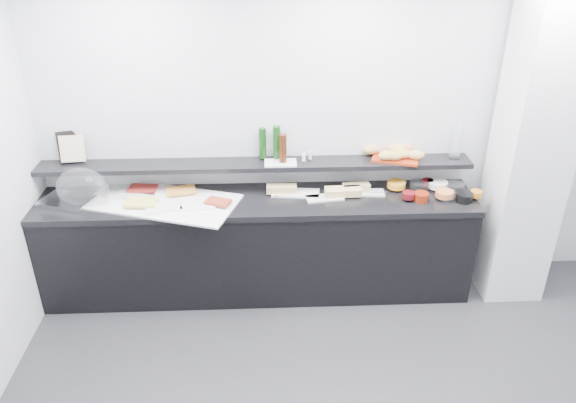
{
  "coord_description": "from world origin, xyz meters",
  "views": [
    {
      "loc": [
        -0.62,
        -2.4,
        3.03
      ],
      "look_at": [
        -0.45,
        1.45,
        1.0
      ],
      "focal_mm": 35.0,
      "sensor_mm": 36.0,
      "label": 1
    }
  ],
  "objects_px": {
    "condiment_tray": "(281,163)",
    "carafe": "(456,142)",
    "cloche_base": "(67,201)",
    "bread_tray": "(396,158)",
    "framed_print": "(70,147)",
    "sandwich_plate_mid": "(325,198)"
  },
  "relations": [
    {
      "from": "framed_print",
      "to": "cloche_base",
      "type": "bearing_deg",
      "value": -108.64
    },
    {
      "from": "bread_tray",
      "to": "carafe",
      "type": "xyz_separation_m",
      "value": [
        0.49,
        -0.02,
        0.14
      ]
    },
    {
      "from": "framed_print",
      "to": "carafe",
      "type": "relative_size",
      "value": 0.87
    },
    {
      "from": "condiment_tray",
      "to": "carafe",
      "type": "height_order",
      "value": "carafe"
    },
    {
      "from": "condiment_tray",
      "to": "bread_tray",
      "type": "relative_size",
      "value": 0.7
    },
    {
      "from": "framed_print",
      "to": "bread_tray",
      "type": "xyz_separation_m",
      "value": [
        2.71,
        -0.07,
        -0.12
      ]
    },
    {
      "from": "framed_print",
      "to": "bread_tray",
      "type": "distance_m",
      "value": 2.71
    },
    {
      "from": "cloche_base",
      "to": "carafe",
      "type": "bearing_deg",
      "value": 22.7
    },
    {
      "from": "sandwich_plate_mid",
      "to": "carafe",
      "type": "height_order",
      "value": "carafe"
    },
    {
      "from": "cloche_base",
      "to": "framed_print",
      "type": "relative_size",
      "value": 1.55
    },
    {
      "from": "condiment_tray",
      "to": "framed_print",
      "type": "bearing_deg",
      "value": 176.0
    },
    {
      "from": "cloche_base",
      "to": "bread_tray",
      "type": "bearing_deg",
      "value": 23.71
    },
    {
      "from": "condiment_tray",
      "to": "carafe",
      "type": "bearing_deg",
      "value": 1.72
    },
    {
      "from": "cloche_base",
      "to": "bread_tray",
      "type": "relative_size",
      "value": 1.07
    },
    {
      "from": "cloche_base",
      "to": "framed_print",
      "type": "xyz_separation_m",
      "value": [
        0.0,
        0.29,
        0.36
      ]
    },
    {
      "from": "sandwich_plate_mid",
      "to": "carafe",
      "type": "bearing_deg",
      "value": 2.57
    },
    {
      "from": "cloche_base",
      "to": "condiment_tray",
      "type": "height_order",
      "value": "condiment_tray"
    },
    {
      "from": "sandwich_plate_mid",
      "to": "framed_print",
      "type": "xyz_separation_m",
      "value": [
        -2.09,
        0.29,
        0.37
      ]
    },
    {
      "from": "cloche_base",
      "to": "condiment_tray",
      "type": "xyz_separation_m",
      "value": [
        1.74,
        0.16,
        0.24
      ]
    },
    {
      "from": "cloche_base",
      "to": "carafe",
      "type": "height_order",
      "value": "carafe"
    },
    {
      "from": "cloche_base",
      "to": "bread_tray",
      "type": "distance_m",
      "value": 2.73
    },
    {
      "from": "framed_print",
      "to": "carafe",
      "type": "distance_m",
      "value": 3.2
    }
  ]
}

